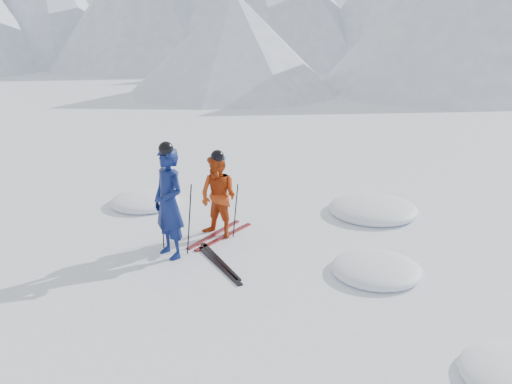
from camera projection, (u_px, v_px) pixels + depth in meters
The scene contains 12 objects.
ground at pixel (307, 274), 9.21m from camera, with size 160.00×160.00×0.00m, color white.
skier_blue at pixel (169, 203), 9.63m from camera, with size 0.74×0.49×2.03m, color #0D1A52.
skier_red at pixel (218, 197), 10.56m from camera, with size 0.81×0.63×1.66m, color #BA3B0E.
pole_blue_left at pixel (163, 215), 10.01m from camera, with size 0.02×0.02×1.35m, color black.
pole_blue_right at pixel (189, 220), 9.81m from camera, with size 0.02×0.02×1.35m, color black.
pole_red_left at pixel (214, 204), 11.00m from camera, with size 0.02×0.02×1.10m, color black.
pole_red_right at pixel (235, 211), 10.61m from camera, with size 0.02×0.02×1.10m, color black.
ski_worn_left at pixel (214, 234), 10.87m from camera, with size 0.09×1.70×0.03m, color black.
ski_worn_right at pixel (224, 237), 10.75m from camera, with size 0.09×1.70×0.03m, color black.
ski_loose_a at pixel (220, 261), 9.69m from camera, with size 0.09×1.70×0.03m, color black.
ski_loose_b at pixel (219, 265), 9.52m from camera, with size 0.09×1.70×0.03m, color black.
snow_lumps at pixel (324, 235), 10.88m from camera, with size 9.74×6.25×0.43m.
Camera 1 is at (3.75, -7.48, 4.20)m, focal length 38.00 mm.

